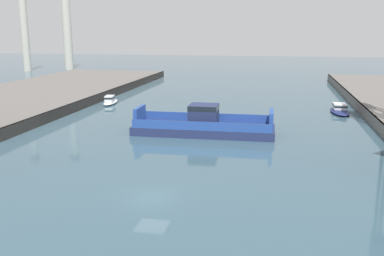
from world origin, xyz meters
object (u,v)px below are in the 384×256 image
object	(u,v)px
chain_ferry	(204,125)
smokestack_distant_b	(66,18)
moored_boat_near_left	(110,101)
smokestack_distant_a	(24,20)
moored_boat_mid_left	(340,109)

from	to	relation	value
chain_ferry	smokestack_distant_b	world-z (taller)	smokestack_distant_b
moored_boat_near_left	smokestack_distant_a	world-z (taller)	smokestack_distant_a
smokestack_distant_b	moored_boat_mid_left	bearing A→B (deg)	-38.93
chain_ferry	smokestack_distant_a	world-z (taller)	smokestack_distant_a
smokestack_distant_b	smokestack_distant_a	bearing A→B (deg)	-141.74
chain_ferry	moored_boat_mid_left	distance (m)	27.16
moored_boat_near_left	moored_boat_mid_left	xyz separation A→B (m)	(40.23, -0.92, -0.05)
smokestack_distant_a	smokestack_distant_b	distance (m)	13.53
moored_boat_near_left	moored_boat_mid_left	size ratio (longest dim) A/B	0.87
moored_boat_mid_left	smokestack_distant_b	xyz separation A→B (m)	(-80.65, 65.15, 16.68)
moored_boat_near_left	moored_boat_mid_left	distance (m)	40.24
chain_ferry	moored_boat_mid_left	size ratio (longest dim) A/B	2.28
moored_boat_mid_left	moored_boat_near_left	bearing A→B (deg)	178.69
chain_ferry	moored_boat_mid_left	world-z (taller)	chain_ferry
moored_boat_near_left	chain_ferry	bearing A→B (deg)	-43.73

